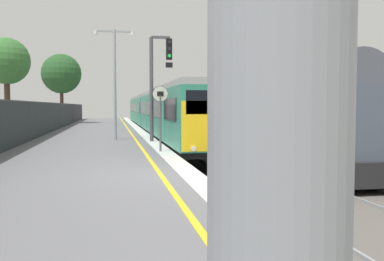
# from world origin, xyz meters

# --- Properties ---
(ground) EXTENTS (17.40, 110.00, 1.21)m
(ground) POSITION_xyz_m (2.64, 0.00, -0.61)
(ground) COLOR slate
(commuter_train_at_platform) EXTENTS (2.83, 40.47, 3.81)m
(commuter_train_at_platform) POSITION_xyz_m (2.10, 23.65, 1.27)
(commuter_train_at_platform) COLOR #2D846B
(commuter_train_at_platform) RESTS_ON ground
(freight_train_adjacent_track) EXTENTS (2.60, 41.31, 4.44)m
(freight_train_adjacent_track) POSITION_xyz_m (6.10, 21.72, 1.42)
(freight_train_adjacent_track) COLOR #232326
(freight_train_adjacent_track) RESTS_ON ground
(signal_gantry) EXTENTS (1.10, 0.24, 5.02)m
(signal_gantry) POSITION_xyz_m (0.62, 10.27, 3.13)
(signal_gantry) COLOR #47474C
(signal_gantry) RESTS_ON ground
(speed_limit_sign) EXTENTS (0.59, 0.08, 2.44)m
(speed_limit_sign) POSITION_xyz_m (0.25, 5.51, 1.56)
(speed_limit_sign) COLOR #59595B
(speed_limit_sign) RESTS_ON ground
(platform_lamp_mid) EXTENTS (2.00, 0.20, 5.52)m
(platform_lamp_mid) POSITION_xyz_m (-1.35, 11.74, 3.26)
(platform_lamp_mid) COLOR #93999E
(platform_lamp_mid) RESTS_ON ground
(background_tree_left) EXTENTS (3.92, 3.92, 6.89)m
(background_tree_left) POSITION_xyz_m (-6.45, 34.60, 4.83)
(background_tree_left) COLOR #473323
(background_tree_left) RESTS_ON ground
(background_tree_centre) EXTENTS (2.82, 2.82, 5.84)m
(background_tree_centre) POSITION_xyz_m (-7.83, 17.65, 4.32)
(background_tree_centre) COLOR #473323
(background_tree_centre) RESTS_ON ground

